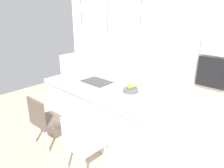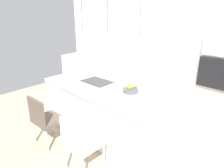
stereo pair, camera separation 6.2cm
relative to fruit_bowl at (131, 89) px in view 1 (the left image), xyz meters
The scene contains 14 objects.
floor 1.08m from the fruit_bowl, behind, with size 6.60×6.60×0.00m, color tan.
back_wall 1.72m from the fruit_bowl, 106.47° to the left, with size 6.00×0.10×2.60m, color silver.
kitchen_island 0.70m from the fruit_bowl, behind, with size 2.29×1.15×0.92m.
sink_basin 0.76m from the fruit_bowl, behind, with size 0.56×0.40×0.02m, color #2D2D30.
faucet 0.79m from the fruit_bowl, 166.74° to the left, with size 0.02×0.17×0.22m.
fruit_bowl is the anchor object (origin of this frame).
side_counter 3.18m from the fruit_bowl, 156.59° to the left, with size 1.10×0.60×0.86m, color white.
microwave 1.81m from the fruit_bowl, 64.31° to the left, with size 0.54×0.08×0.34m, color #9E9EA3.
oven 1.72m from the fruit_bowl, 64.31° to the left, with size 0.56×0.08×0.56m, color black.
chair_near 1.49m from the fruit_bowl, 132.21° to the right, with size 0.47×0.44×0.88m.
chair_middle 1.14m from the fruit_bowl, 90.53° to the right, with size 0.44×0.45×0.86m.
pendant_light_left 1.35m from the fruit_bowl, behind, with size 0.18×0.18×0.78m.
pendant_light_center 0.90m from the fruit_bowl, behind, with size 0.18×0.18×0.78m.
pendant_light_right 0.77m from the fruit_bowl, 12.29° to the right, with size 0.18×0.18×0.78m.
Camera 1 is at (2.37, -2.47, 2.21)m, focal length 33.42 mm.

